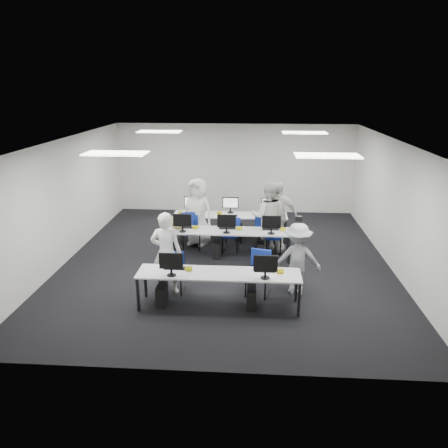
# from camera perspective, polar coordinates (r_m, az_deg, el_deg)

# --- Properties ---
(room) EXTENTS (9.00, 9.02, 3.00)m
(room) POSITION_cam_1_polar(r_m,az_deg,el_deg) (10.58, 0.33, 2.77)
(room) COLOR black
(room) RESTS_ON ground
(ceiling_panels) EXTENTS (5.20, 4.60, 0.02)m
(ceiling_panels) POSITION_cam_1_polar(r_m,az_deg,el_deg) (10.30, 0.35, 10.77)
(ceiling_panels) COLOR white
(ceiling_panels) RESTS_ON room
(desk_front) EXTENTS (3.20, 0.70, 0.73)m
(desk_front) POSITION_cam_1_polar(r_m,az_deg,el_deg) (8.60, -0.69, -6.69)
(desk_front) COLOR #A9ABAD
(desk_front) RESTS_ON ground
(desk_mid) EXTENTS (3.20, 0.70, 0.73)m
(desk_mid) POSITION_cam_1_polar(r_m,az_deg,el_deg) (11.01, 0.39, -1.08)
(desk_mid) COLOR #A9ABAD
(desk_mid) RESTS_ON ground
(desk_back) EXTENTS (3.20, 0.70, 0.73)m
(desk_back) POSITION_cam_1_polar(r_m,az_deg,el_deg) (12.35, 0.80, 1.02)
(desk_back) COLOR #A9ABAD
(desk_back) RESTS_ON ground
(equipment_front) EXTENTS (2.51, 0.41, 1.19)m
(equipment_front) POSITION_cam_1_polar(r_m,az_deg,el_deg) (8.74, -1.96, -8.62)
(equipment_front) COLOR #0B4B97
(equipment_front) RESTS_ON desk_front
(equipment_mid) EXTENTS (2.91, 0.41, 1.19)m
(equipment_mid) POSITION_cam_1_polar(r_m,az_deg,el_deg) (11.12, -0.60, -2.66)
(equipment_mid) COLOR white
(equipment_mid) RESTS_ON desk_mid
(equipment_back) EXTENTS (2.91, 0.41, 1.19)m
(equipment_back) POSITION_cam_1_polar(r_m,az_deg,el_deg) (12.45, 1.68, -0.39)
(equipment_back) COLOR white
(equipment_back) RESTS_ON desk_back
(chair_0) EXTENTS (0.43, 0.46, 0.85)m
(chair_0) POSITION_cam_1_polar(r_m,az_deg,el_deg) (9.44, -6.54, -7.26)
(chair_0) COLOR navy
(chair_0) RESTS_ON ground
(chair_1) EXTENTS (0.57, 0.60, 0.94)m
(chair_1) POSITION_cam_1_polar(r_m,az_deg,el_deg) (9.30, 4.50, -7.41)
(chair_1) COLOR navy
(chair_1) RESTS_ON ground
(chair_2) EXTENTS (0.59, 0.62, 0.98)m
(chair_2) POSITION_cam_1_polar(r_m,az_deg,el_deg) (11.70, -4.39, -1.90)
(chair_2) COLOR navy
(chair_2) RESTS_ON ground
(chair_3) EXTENTS (0.44, 0.48, 0.85)m
(chair_3) POSITION_cam_1_polar(r_m,az_deg,el_deg) (11.61, 0.77, -2.22)
(chair_3) COLOR navy
(chair_3) RESTS_ON ground
(chair_4) EXTENTS (0.45, 0.48, 0.83)m
(chair_4) POSITION_cam_1_polar(r_m,az_deg,el_deg) (11.57, 6.33, -2.44)
(chair_4) COLOR navy
(chair_4) RESTS_ON ground
(chair_5) EXTENTS (0.47, 0.50, 0.83)m
(chair_5) POSITION_cam_1_polar(r_m,az_deg,el_deg) (11.95, -4.79, -1.73)
(chair_5) COLOR navy
(chair_5) RESTS_ON ground
(chair_6) EXTENTS (0.45, 0.49, 0.91)m
(chair_6) POSITION_cam_1_polar(r_m,az_deg,el_deg) (11.82, 1.16, -1.76)
(chair_6) COLOR navy
(chair_6) RESTS_ON ground
(chair_7) EXTENTS (0.54, 0.57, 0.90)m
(chair_7) POSITION_cam_1_polar(r_m,az_deg,el_deg) (11.96, 5.23, -1.61)
(chair_7) COLOR navy
(chair_7) RESTS_ON ground
(handbag) EXTENTS (0.46, 0.37, 0.33)m
(handbag) POSITION_cam_1_polar(r_m,az_deg,el_deg) (11.14, -6.09, 0.20)
(handbag) COLOR olive
(handbag) RESTS_ON desk_mid
(student_0) EXTENTS (0.66, 0.44, 1.78)m
(student_0) POSITION_cam_1_polar(r_m,az_deg,el_deg) (9.18, -7.54, -3.79)
(student_0) COLOR silver
(student_0) RESTS_ON ground
(student_1) EXTENTS (0.95, 0.76, 1.87)m
(student_1) POSITION_cam_1_polar(r_m,az_deg,el_deg) (11.49, 5.78, 0.96)
(student_1) COLOR silver
(student_1) RESTS_ON ground
(student_2) EXTENTS (1.07, 0.91, 1.85)m
(student_2) POSITION_cam_1_polar(r_m,az_deg,el_deg) (11.89, -3.44, 1.57)
(student_2) COLOR silver
(student_2) RESTS_ON ground
(student_3) EXTENTS (1.09, 0.50, 1.83)m
(student_3) POSITION_cam_1_polar(r_m,az_deg,el_deg) (11.72, 6.92, 1.16)
(student_3) COLOR silver
(student_3) RESTS_ON ground
(photographer) EXTENTS (1.01, 0.58, 1.55)m
(photographer) POSITION_cam_1_polar(r_m,az_deg,el_deg) (9.23, 9.54, -4.54)
(photographer) COLOR gray
(photographer) RESTS_ON ground
(dslr_camera) EXTENTS (0.14, 0.18, 0.10)m
(dslr_camera) POSITION_cam_1_polar(r_m,az_deg,el_deg) (9.12, 9.71, 0.71)
(dslr_camera) COLOR black
(dslr_camera) RESTS_ON photographer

